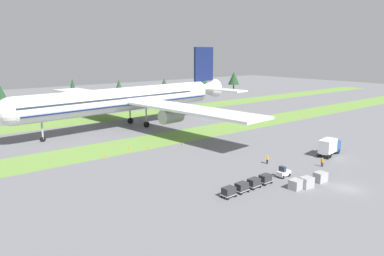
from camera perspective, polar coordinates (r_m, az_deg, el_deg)
The scene contains 20 objects.
ground_plane at distance 63.94m, azimuth 22.95°, elevation -8.66°, with size 400.00×400.00×0.00m, color slate.
grass_strip_near at distance 93.40m, azimuth -2.65°, elevation -1.38°, with size 320.00×12.26×0.01m, color olive.
grass_strip_far at distance 124.15m, azimuth -12.70°, elevation 1.66°, with size 320.00×12.26×0.01m, color olive.
airliner at distance 106.35m, azimuth -9.41°, elevation 4.55°, with size 71.67×88.09×22.73m.
baggage_tug at distance 65.83m, azimuth 14.02°, elevation -6.71°, with size 2.64×1.39×1.97m.
cargo_dolly_lead at distance 61.94m, azimuth 11.32°, elevation -7.67°, with size 2.25×1.58×1.55m.
cargo_dolly_second at distance 59.79m, azimuth 9.59°, elevation -8.33°, with size 2.25×1.58×1.55m.
cargo_dolly_third at distance 57.70m, azimuth 7.73°, elevation -9.03°, with size 2.25×1.58×1.55m.
cargo_dolly_fourth at distance 55.69m, azimuth 5.73°, elevation -9.76°, with size 2.25×1.58×1.55m.
catering_truck at distance 81.71m, azimuth 20.57°, elevation -2.67°, with size 7.24×3.42×3.58m.
ground_crew_marshaller at distance 73.62m, azimuth 19.60°, elevation -4.97°, with size 0.36×0.51×1.74m.
ground_crew_loader at distance 72.57m, azimuth 11.62°, elevation -4.75°, with size 0.56×0.36×1.74m.
uld_container_0 at distance 61.99m, azimuth 17.38°, elevation -8.06°, with size 2.00×1.60×1.68m, color #A3A3A8.
uld_container_1 at distance 60.76m, azimuth 15.82°, elevation -8.43°, with size 2.00×1.60×1.56m, color #A3A3A8.
uld_container_2 at distance 65.27m, azimuth 19.33°, elevation -7.20°, with size 2.00×1.60×1.64m, color #A3A3A8.
taxiway_marker_0 at distance 83.13m, azimuth -9.73°, elevation -3.01°, with size 0.44×0.44×0.58m, color orange.
taxiway_marker_1 at distance 77.59m, azimuth -13.39°, elevation -4.25°, with size 0.44×0.44×0.56m, color orange.
taxiway_marker_2 at distance 85.33m, azimuth -1.41°, elevation -2.43°, with size 0.44×0.44×0.65m, color orange.
taxiway_marker_3 at distance 82.80m, azimuth -6.69°, elevation -2.98°, with size 0.44×0.44×0.58m, color orange.
distant_tree_line at distance 157.82m, azimuth -17.94°, elevation 5.86°, with size 193.43×11.20×11.06m.
Camera 1 is at (-53.73, -27.27, 21.40)m, focal length 34.31 mm.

